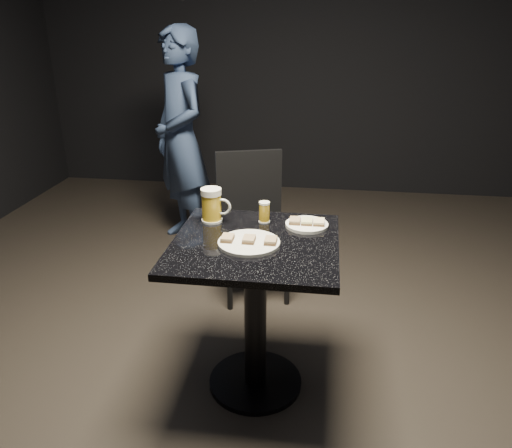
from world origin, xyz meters
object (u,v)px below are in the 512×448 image
at_px(plate_small, 307,225).
at_px(table, 255,291).
at_px(plate_large, 249,243).
at_px(patron, 181,140).
at_px(chair, 252,215).
at_px(beer_mug, 212,205).
at_px(beer_tumbler, 264,212).

height_order(plate_small, table, plate_small).
relative_size(plate_large, table, 0.35).
distance_m(plate_large, table, 0.25).
bearing_deg(plate_small, patron, 125.14).
xyz_separation_m(plate_large, chair, (-0.13, 0.96, -0.26)).
xyz_separation_m(plate_small, chair, (-0.36, 0.72, -0.26)).
distance_m(beer_mug, chair, 0.80).
bearing_deg(table, beer_tumbler, 87.20).
distance_m(plate_large, beer_mug, 0.32).
height_order(plate_large, patron, patron).
distance_m(plate_large, beer_tumbler, 0.26).
xyz_separation_m(plate_small, beer_mug, (-0.44, -0.00, 0.07)).
bearing_deg(beer_mug, plate_large, -48.00).
bearing_deg(plate_small, beer_tumbler, 173.47).
xyz_separation_m(table, beer_mug, (-0.23, 0.19, 0.32)).
height_order(table, beer_tumbler, beer_tumbler).
distance_m(table, beer_tumbler, 0.36).
height_order(table, beer_mug, beer_mug).
bearing_deg(beer_tumbler, plate_small, -6.53).
xyz_separation_m(patron, beer_tumbler, (0.79, -1.39, 0.01)).
distance_m(beer_mug, beer_tumbler, 0.24).
bearing_deg(patron, beer_mug, -19.53).
bearing_deg(patron, chair, 1.70).
bearing_deg(plate_large, patron, 114.93).
bearing_deg(table, patron, 116.06).
height_order(plate_large, chair, chair).
distance_m(patron, beer_tumbler, 1.60).
distance_m(plate_small, beer_mug, 0.44).
distance_m(plate_large, plate_small, 0.33).
bearing_deg(table, plate_small, 43.14).
xyz_separation_m(plate_large, beer_tumbler, (0.03, 0.25, 0.04)).
relative_size(plate_large, chair, 0.30).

